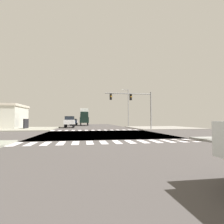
# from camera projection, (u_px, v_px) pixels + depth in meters

# --- Properties ---
(ground) EXTENTS (90.00, 90.00, 0.05)m
(ground) POSITION_uv_depth(u_px,v_px,m) (103.00, 134.00, 19.85)
(ground) COLOR #464140
(sidewalk_corner_ne) EXTENTS (12.00, 12.00, 0.14)m
(sidewalk_corner_ne) POSITION_uv_depth(u_px,v_px,m) (162.00, 128.00, 33.80)
(sidewalk_corner_ne) COLOR gray
(sidewalk_corner_ne) RESTS_ON ground
(sidewalk_corner_nw) EXTENTS (12.00, 12.00, 0.14)m
(sidewalk_corner_nw) POSITION_uv_depth(u_px,v_px,m) (20.00, 129.00, 29.55)
(sidewalk_corner_nw) COLOR gray
(sidewalk_corner_nw) RESTS_ON ground
(crosswalk_near) EXTENTS (13.50, 2.00, 0.01)m
(crosswalk_near) POSITION_uv_depth(u_px,v_px,m) (110.00, 142.00, 12.61)
(crosswalk_near) COLOR white
(crosswalk_near) RESTS_ON ground
(crosswalk_far) EXTENTS (13.50, 2.00, 0.01)m
(crosswalk_far) POSITION_uv_depth(u_px,v_px,m) (96.00, 130.00, 27.00)
(crosswalk_far) COLOR white
(crosswalk_far) RESTS_ON ground
(traffic_signal_mast) EXTENTS (7.70, 0.55, 6.25)m
(traffic_signal_mast) POSITION_uv_depth(u_px,v_px,m) (133.00, 101.00, 27.74)
(traffic_signal_mast) COLOR gray
(traffic_signal_mast) RESTS_ON ground
(street_lamp) EXTENTS (1.78, 0.32, 8.91)m
(street_lamp) POSITION_uv_depth(u_px,v_px,m) (127.00, 105.00, 40.97)
(street_lamp) COLOR gray
(street_lamp) RESTS_ON ground
(suv_farside_1) EXTENTS (1.96, 4.60, 2.34)m
(suv_farside_1) POSITION_uv_depth(u_px,v_px,m) (70.00, 121.00, 35.18)
(suv_farside_1) COLOR black
(suv_farside_1) RESTS_ON ground
(sedan_crossing_1) EXTENTS (1.80, 4.30, 1.88)m
(sedan_crossing_1) POSITION_uv_depth(u_px,v_px,m) (75.00, 121.00, 55.34)
(sedan_crossing_1) COLOR black
(sedan_crossing_1) RESTS_ON ground
(sedan_queued_2) EXTENTS (1.80, 4.30, 1.88)m
(sedan_queued_2) POSITION_uv_depth(u_px,v_px,m) (74.00, 122.00, 48.86)
(sedan_queued_2) COLOR black
(sedan_queued_2) RESTS_ON ground
(box_truck_trailing_1) EXTENTS (2.40, 7.20, 4.85)m
(box_truck_trailing_1) POSITION_uv_depth(u_px,v_px,m) (84.00, 116.00, 48.85)
(box_truck_trailing_1) COLOR black
(box_truck_trailing_1) RESTS_ON ground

